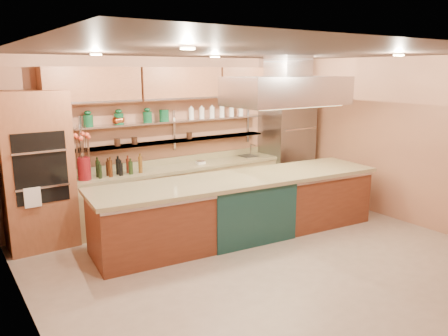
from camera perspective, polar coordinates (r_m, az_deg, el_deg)
floor at (r=6.30m, az=5.02°, el=-11.61°), size 6.00×5.00×0.02m
ceiling at (r=5.75m, az=5.57°, el=14.86°), size 6.00×5.00×0.02m
wall_back at (r=7.92m, az=-6.29°, el=4.06°), size 6.00×0.04×2.80m
wall_front at (r=4.30m, az=26.99°, el=-4.60°), size 6.00×0.04×2.80m
wall_left at (r=4.63m, az=-24.86°, el=-3.24°), size 0.04×5.00×2.80m
wall_right at (r=8.08m, az=21.99°, el=3.39°), size 0.04×5.00×2.80m
oven_stack at (r=6.87m, az=-23.27°, el=-0.36°), size 0.95×0.64×2.30m
refrigerator at (r=9.03m, az=8.16°, el=2.81°), size 0.95×0.72×2.10m
back_counter at (r=7.83m, az=-5.41°, el=-3.01°), size 3.84×0.64×0.93m
wall_shelf_lower at (r=7.79m, az=-6.15°, el=3.55°), size 3.60×0.26×0.03m
wall_shelf_upper at (r=7.75m, az=-6.21°, el=6.11°), size 3.60×0.26×0.03m
upper_cabinets at (r=7.68m, az=-5.82°, el=10.92°), size 4.60×0.36×0.55m
range_hood at (r=7.14m, az=8.26°, el=9.93°), size 2.00×1.00×0.45m
ceiling_downlights at (r=5.90m, az=4.29°, el=14.53°), size 4.00×2.80×0.02m
island at (r=6.88m, az=2.22°, el=-5.08°), size 4.65×1.44×0.96m
flower_vase at (r=7.00m, az=-17.81°, el=-0.07°), size 0.23×0.23×0.35m
oil_bottle_cluster at (r=7.18m, az=-13.48°, el=0.11°), size 0.82×0.36×0.25m
kitchen_scale at (r=7.84m, az=-3.07°, el=0.84°), size 0.15×0.11×0.08m
bar_faucet at (r=8.58m, az=3.48°, el=2.35°), size 0.04×0.04×0.22m
copper_kettle at (r=7.29m, az=-13.79°, el=6.06°), size 0.18×0.18×0.13m
green_canister at (r=7.62m, az=-7.83°, el=6.82°), size 0.22×0.22×0.20m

